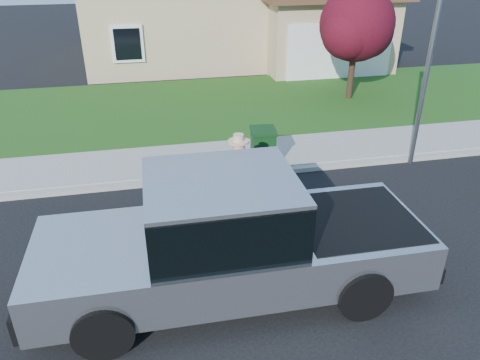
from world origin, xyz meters
name	(u,v)px	position (x,y,z in m)	size (l,w,h in m)	color
ground	(245,243)	(0.00, 0.00, 0.00)	(80.00, 80.00, 0.00)	black
curb	(258,173)	(1.00, 2.90, 0.06)	(40.00, 0.20, 0.12)	gray
sidewalk	(249,155)	(1.00, 4.00, 0.07)	(40.00, 2.00, 0.15)	gray
lawn	(222,105)	(1.00, 8.50, 0.05)	(40.00, 7.00, 0.10)	#174513
pickup_truck	(230,240)	(-0.53, -1.29, 1.02)	(6.71, 2.61, 2.20)	black
woman	(239,176)	(0.14, 1.28, 0.88)	(0.69, 0.53, 1.85)	tan
ornamental_tree	(357,27)	(5.89, 8.29, 2.66)	(2.92, 2.63, 4.00)	black
trash_bin	(263,148)	(1.16, 3.10, 0.67)	(0.70, 0.79, 1.03)	#0D3311
street_lamp	(432,49)	(5.24, 2.69, 3.09)	(0.39, 0.71, 5.41)	slate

